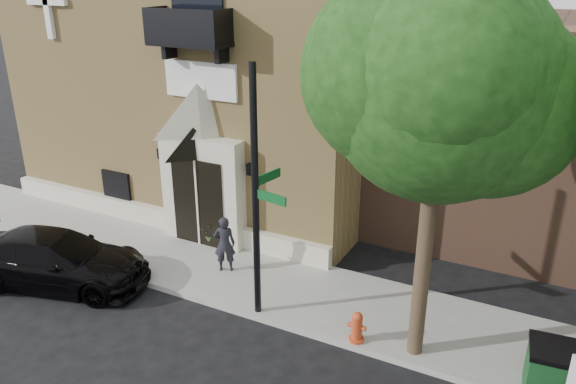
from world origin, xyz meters
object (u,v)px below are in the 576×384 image
at_px(dumpster, 572,376).
at_px(street_sign, 257,196).
at_px(fire_hydrant, 357,327).
at_px(pedestrian_near, 225,244).
at_px(black_sedan, 56,259).

bearing_deg(dumpster, street_sign, 174.93).
height_order(street_sign, fire_hydrant, street_sign).
bearing_deg(pedestrian_near, dumpster, 143.06).
distance_m(street_sign, pedestrian_near, 3.08).
bearing_deg(black_sedan, pedestrian_near, -73.03).
relative_size(black_sedan, street_sign, 0.83).
bearing_deg(black_sedan, dumpster, -100.27).
relative_size(black_sedan, dumpster, 2.83).
xyz_separation_m(street_sign, fire_hydrant, (2.47, -0.03, -2.59)).
xyz_separation_m(street_sign, dumpster, (6.67, 0.14, -2.41)).
bearing_deg(street_sign, pedestrian_near, 155.45).
bearing_deg(dumpster, fire_hydrant, 175.99).
height_order(fire_hydrant, pedestrian_near, pedestrian_near).
xyz_separation_m(black_sedan, street_sign, (5.44, 1.13, 2.39)).
bearing_deg(dumpster, black_sedan, 179.72).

